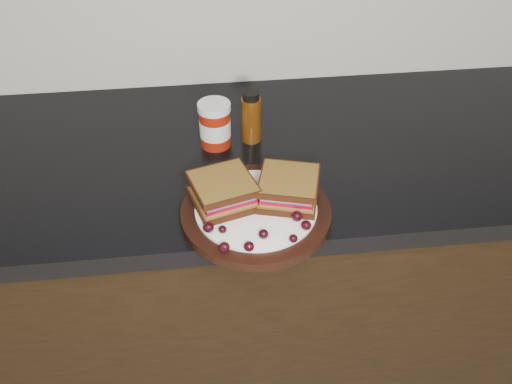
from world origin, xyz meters
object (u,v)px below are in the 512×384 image
plate (256,213)px  oil_bottle (251,117)px  sandwich_left (223,191)px  condiment_jar (215,125)px

plate → oil_bottle: (0.02, 0.26, 0.05)m
sandwich_left → oil_bottle: 0.25m
plate → sandwich_left: (-0.06, 0.02, 0.04)m
condiment_jar → oil_bottle: oil_bottle is taller
sandwich_left → condiment_jar: condiment_jar is taller
plate → oil_bottle: size_ratio=2.36×
plate → condiment_jar: (-0.06, 0.25, 0.04)m
condiment_jar → oil_bottle: (0.08, 0.01, 0.01)m
condiment_jar → plate: bearing=-76.4°
sandwich_left → oil_bottle: oil_bottle is taller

